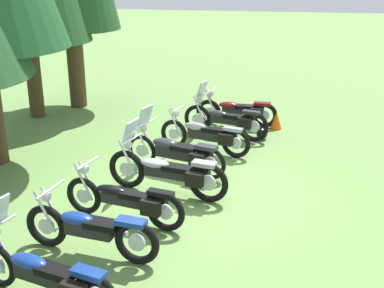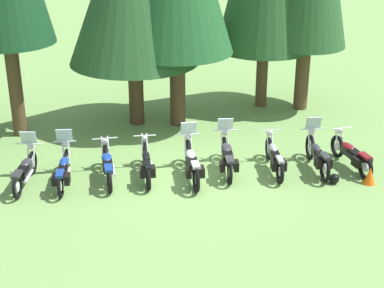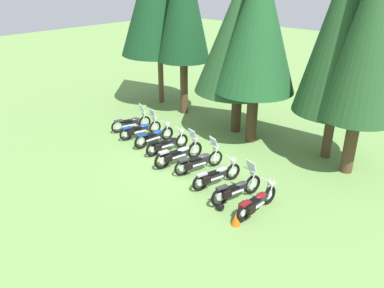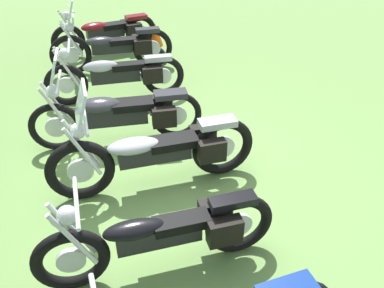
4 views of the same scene
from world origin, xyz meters
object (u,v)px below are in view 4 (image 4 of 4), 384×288
object	(u,v)px
motorcycle_7	(114,47)
motorcycle_5	(119,113)
motorcycle_6	(118,75)
motorcycle_3	(164,234)
dropped_helmet	(159,55)
motorcycle_4	(157,151)
motorcycle_8	(107,32)
traffic_cone	(155,34)

from	to	relation	value
motorcycle_7	motorcycle_5	bearing A→B (deg)	86.99
motorcycle_6	motorcycle_5	bearing A→B (deg)	86.11
motorcycle_3	motorcycle_7	bearing A→B (deg)	-91.71
motorcycle_5	dropped_helmet	bearing A→B (deg)	-107.23
motorcycle_3	motorcycle_4	size ratio (longest dim) A/B	0.92
motorcycle_8	dropped_helmet	distance (m)	1.24
motorcycle_5	motorcycle_8	bearing A→B (deg)	-88.78
motorcycle_4	motorcycle_3	bearing A→B (deg)	80.85
motorcycle_4	motorcycle_5	size ratio (longest dim) A/B	1.08
motorcycle_7	dropped_helmet	bearing A→B (deg)	-165.11
motorcycle_5	dropped_helmet	size ratio (longest dim) A/B	8.04
motorcycle_3	dropped_helmet	bearing A→B (deg)	-101.53
motorcycle_6	traffic_cone	xyz separation A→B (m)	(2.10, -1.55, -0.19)
motorcycle_7	motorcycle_4	bearing A→B (deg)	93.26
motorcycle_8	dropped_helmet	bearing A→B (deg)	127.73
motorcycle_4	motorcycle_6	bearing A→B (deg)	-86.98
motorcycle_7	motorcycle_8	bearing A→B (deg)	-87.15
dropped_helmet	motorcycle_8	bearing A→B (deg)	35.80
motorcycle_3	motorcycle_8	distance (m)	5.85
motorcycle_4	motorcycle_8	bearing A→B (deg)	-89.45
traffic_cone	motorcycle_6	bearing A→B (deg)	143.57
motorcycle_3	motorcycle_5	world-z (taller)	motorcycle_5
motorcycle_6	motorcycle_8	bearing A→B (deg)	-88.79
motorcycle_5	motorcycle_8	distance (m)	3.58
motorcycle_5	motorcycle_8	world-z (taller)	motorcycle_5
motorcycle_4	motorcycle_7	xyz separation A→B (m)	(3.53, -0.67, -0.01)
traffic_cone	dropped_helmet	xyz separation A→B (m)	(-0.90, 0.32, -0.10)
motorcycle_5	traffic_cone	size ratio (longest dim) A/B	4.69
motorcycle_4	traffic_cone	xyz separation A→B (m)	(4.45, -1.89, -0.24)
motorcycle_3	motorcycle_6	size ratio (longest dim) A/B	1.01
motorcycle_3	traffic_cone	xyz separation A→B (m)	(5.62, -2.33, -0.18)
dropped_helmet	traffic_cone	bearing A→B (deg)	-19.73
motorcycle_6	motorcycle_8	size ratio (longest dim) A/B	1.00
motorcycle_8	dropped_helmet	size ratio (longest dim) A/B	7.89
motorcycle_3	motorcycle_4	distance (m)	1.26
motorcycle_6	dropped_helmet	distance (m)	1.74
traffic_cone	motorcycle_8	bearing A→B (deg)	85.41
motorcycle_3	motorcycle_8	xyz separation A→B (m)	(5.71, -1.30, 0.01)
motorcycle_4	motorcycle_7	distance (m)	3.60
motorcycle_6	motorcycle_7	bearing A→B (deg)	-90.67
motorcycle_6	dropped_helmet	world-z (taller)	motorcycle_6
motorcycle_3	dropped_helmet	world-z (taller)	motorcycle_3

